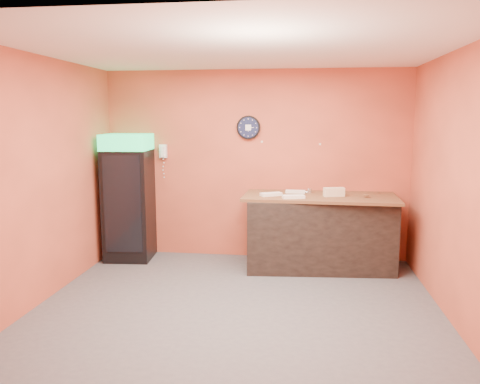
# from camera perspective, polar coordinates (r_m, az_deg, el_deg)

# --- Properties ---
(floor) EXTENTS (4.50, 4.50, 0.00)m
(floor) POSITION_cam_1_polar(r_m,az_deg,el_deg) (5.40, -0.32, -13.85)
(floor) COLOR #47474C
(floor) RESTS_ON ground
(back_wall) EXTENTS (4.50, 0.02, 2.80)m
(back_wall) POSITION_cam_1_polar(r_m,az_deg,el_deg) (7.00, 1.85, 3.30)
(back_wall) COLOR #D4583B
(back_wall) RESTS_ON floor
(left_wall) EXTENTS (0.02, 4.00, 2.80)m
(left_wall) POSITION_cam_1_polar(r_m,az_deg,el_deg) (5.77, -23.07, 1.34)
(left_wall) COLOR #D4583B
(left_wall) RESTS_ON floor
(right_wall) EXTENTS (0.02, 4.00, 2.80)m
(right_wall) POSITION_cam_1_polar(r_m,az_deg,el_deg) (5.23, 24.92, 0.48)
(right_wall) COLOR #D4583B
(right_wall) RESTS_ON floor
(ceiling) EXTENTS (4.50, 4.00, 0.02)m
(ceiling) POSITION_cam_1_polar(r_m,az_deg,el_deg) (5.02, -0.35, 17.04)
(ceiling) COLOR white
(ceiling) RESTS_ON back_wall
(beverage_cooler) EXTENTS (0.70, 0.71, 1.87)m
(beverage_cooler) POSITION_cam_1_polar(r_m,az_deg,el_deg) (7.11, -13.53, -0.84)
(beverage_cooler) COLOR black
(beverage_cooler) RESTS_ON floor
(prep_counter) EXTENTS (2.05, 1.03, 1.00)m
(prep_counter) POSITION_cam_1_polar(r_m,az_deg,el_deg) (6.69, 9.60, -4.94)
(prep_counter) COLOR black
(prep_counter) RESTS_ON floor
(wall_clock) EXTENTS (0.35, 0.06, 0.35)m
(wall_clock) POSITION_cam_1_polar(r_m,az_deg,el_deg) (6.95, 1.03, 7.87)
(wall_clock) COLOR black
(wall_clock) RESTS_ON back_wall
(wall_phone) EXTENTS (0.11, 0.10, 0.20)m
(wall_phone) POSITION_cam_1_polar(r_m,az_deg,el_deg) (7.20, -9.36, 4.93)
(wall_phone) COLOR white
(wall_phone) RESTS_ON back_wall
(butcher_paper) EXTENTS (2.13, 1.05, 0.04)m
(butcher_paper) POSITION_cam_1_polar(r_m,az_deg,el_deg) (6.59, 9.72, -0.56)
(butcher_paper) COLOR brown
(butcher_paper) RESTS_ON prep_counter
(sub_roll_stack) EXTENTS (0.30, 0.17, 0.12)m
(sub_roll_stack) POSITION_cam_1_polar(r_m,az_deg,el_deg) (6.51, 11.39, -0.00)
(sub_roll_stack) COLOR #F6E4C0
(sub_roll_stack) RESTS_ON butcher_paper
(wrapped_sandwich_left) EXTENTS (0.32, 0.24, 0.04)m
(wrapped_sandwich_left) POSITION_cam_1_polar(r_m,az_deg,el_deg) (6.45, 3.81, -0.28)
(wrapped_sandwich_left) COLOR white
(wrapped_sandwich_left) RESTS_ON butcher_paper
(wrapped_sandwich_mid) EXTENTS (0.31, 0.18, 0.04)m
(wrapped_sandwich_mid) POSITION_cam_1_polar(r_m,az_deg,el_deg) (6.28, 6.54, -0.58)
(wrapped_sandwich_mid) COLOR white
(wrapped_sandwich_mid) RESTS_ON butcher_paper
(wrapped_sandwich_right) EXTENTS (0.28, 0.12, 0.04)m
(wrapped_sandwich_right) POSITION_cam_1_polar(r_m,az_deg,el_deg) (6.72, 6.77, 0.04)
(wrapped_sandwich_right) COLOR white
(wrapped_sandwich_right) RESTS_ON butcher_paper
(kitchen_tool) EXTENTS (0.07, 0.07, 0.07)m
(kitchen_tool) POSITION_cam_1_polar(r_m,az_deg,el_deg) (6.75, 8.50, 0.16)
(kitchen_tool) COLOR silver
(kitchen_tool) RESTS_ON butcher_paper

